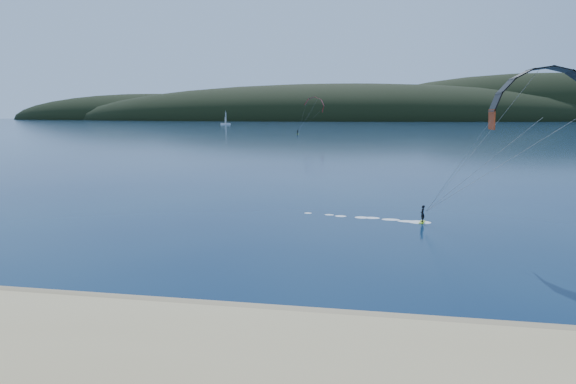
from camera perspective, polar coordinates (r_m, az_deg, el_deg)
The scene contains 6 objects.
ground at distance 19.02m, azimuth -8.81°, elevation -20.02°, with size 1800.00×1800.00×0.00m, color #081C3D.
wet_sand at distance 22.85m, azimuth -5.14°, elevation -14.55°, with size 220.00×2.50×0.10m.
headland at distance 761.02m, azimuth 9.44°, elevation 8.58°, with size 1200.00×310.00×140.00m.
kitesurfer_near at distance 38.47m, azimuth 27.62°, elevation 7.44°, with size 21.80×7.77×12.18m.
kitesurfer_far at distance 219.25m, azimuth 3.17°, elevation 10.22°, with size 13.72×6.20×16.50m.
sailboat at distance 431.61m, azimuth -7.57°, elevation 8.21°, with size 9.13×6.22×12.78m.
Camera 1 is at (5.45, -15.67, 9.31)m, focal length 29.35 mm.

